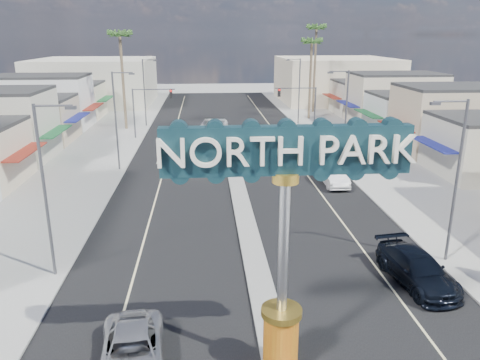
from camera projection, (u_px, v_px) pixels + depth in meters
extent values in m
plane|color=gray|center=(233.00, 168.00, 44.33)|extent=(160.00, 160.00, 0.00)
cube|color=black|center=(233.00, 168.00, 44.33)|extent=(20.00, 120.00, 0.01)
cube|color=gray|center=(249.00, 236.00, 29.08)|extent=(1.30, 30.00, 0.16)
cube|color=gray|center=(82.00, 170.00, 43.28)|extent=(8.00, 120.00, 0.12)
cube|color=gray|center=(377.00, 164.00, 45.35)|extent=(8.00, 120.00, 0.12)
cube|color=beige|center=(19.00, 117.00, 54.04)|extent=(12.00, 42.00, 6.00)
cube|color=#B7B29E|center=(420.00, 112.00, 57.59)|extent=(12.00, 42.00, 6.00)
cube|color=#B7B29E|center=(96.00, 82.00, 84.36)|extent=(20.00, 20.00, 8.00)
cube|color=beige|center=(335.00, 80.00, 87.61)|extent=(20.00, 20.00, 8.00)
cylinder|color=#CD4A0F|center=(281.00, 340.00, 17.31)|extent=(1.30, 1.30, 2.20)
cylinder|color=gold|center=(281.00, 312.00, 16.94)|extent=(1.50, 1.50, 0.25)
cylinder|color=#B7B7BC|center=(283.00, 248.00, 16.19)|extent=(0.36, 0.36, 4.80)
cylinder|color=gold|center=(286.00, 177.00, 15.43)|extent=(0.90, 0.90, 0.35)
cube|color=#0F282F|center=(286.00, 150.00, 15.15)|extent=(8.20, 0.50, 1.60)
cylinder|color=#47474C|center=(134.00, 114.00, 55.96)|extent=(0.18, 0.18, 6.00)
cylinder|color=#47474C|center=(154.00, 89.00, 55.28)|extent=(5.00, 0.12, 0.12)
cube|color=black|center=(171.00, 93.00, 55.58)|extent=(0.32, 0.32, 1.00)
sphere|color=red|center=(171.00, 91.00, 55.31)|extent=(0.22, 0.22, 0.22)
cylinder|color=#47474C|center=(315.00, 112.00, 57.58)|extent=(0.18, 0.18, 6.00)
cylinder|color=#47474C|center=(296.00, 88.00, 56.53)|extent=(5.00, 0.12, 0.12)
cube|color=black|center=(279.00, 92.00, 56.54)|extent=(0.32, 0.32, 1.00)
sphere|color=red|center=(279.00, 90.00, 56.27)|extent=(0.22, 0.22, 0.22)
cylinder|color=#47474C|center=(45.00, 195.00, 23.17)|extent=(0.16, 0.16, 9.00)
cylinder|color=#47474C|center=(53.00, 106.00, 21.93)|extent=(1.80, 0.10, 0.10)
cube|color=#47474C|center=(71.00, 108.00, 22.02)|extent=(0.50, 0.22, 0.15)
cylinder|color=#47474C|center=(116.00, 123.00, 42.21)|extent=(0.16, 0.16, 9.00)
cylinder|color=#47474C|center=(122.00, 73.00, 40.97)|extent=(1.80, 0.10, 0.10)
cube|color=#47474C|center=(132.00, 74.00, 41.06)|extent=(0.50, 0.22, 0.15)
cylinder|color=#47474C|center=(144.00, 93.00, 63.16)|extent=(0.16, 0.16, 9.00)
cylinder|color=#47474C|center=(149.00, 60.00, 61.91)|extent=(1.80, 0.10, 0.10)
cube|color=#47474C|center=(155.00, 61.00, 62.00)|extent=(0.50, 0.22, 0.15)
cylinder|color=#47474C|center=(456.00, 185.00, 24.74)|extent=(0.16, 0.16, 9.00)
cylinder|color=#47474C|center=(451.00, 101.00, 23.37)|extent=(1.80, 0.10, 0.10)
cube|color=#47474C|center=(435.00, 104.00, 23.34)|extent=(0.50, 0.22, 0.15)
cylinder|color=#47474C|center=(346.00, 119.00, 43.78)|extent=(0.16, 0.16, 9.00)
cylinder|color=#47474C|center=(339.00, 71.00, 42.40)|extent=(1.80, 0.10, 0.10)
cube|color=#47474C|center=(330.00, 73.00, 42.38)|extent=(0.50, 0.22, 0.15)
cylinder|color=#47474C|center=(299.00, 92.00, 64.72)|extent=(0.16, 0.16, 9.00)
cylinder|color=#47474C|center=(294.00, 59.00, 63.35)|extent=(1.80, 0.10, 0.10)
cube|color=#47474C|center=(288.00, 60.00, 63.32)|extent=(0.50, 0.22, 0.15)
cylinder|color=brown|center=(123.00, 84.00, 60.63)|extent=(0.36, 0.36, 12.00)
cylinder|color=brown|center=(310.00, 82.00, 68.41)|extent=(0.36, 0.36, 11.00)
cylinder|color=brown|center=(315.00, 72.00, 73.97)|extent=(0.36, 0.36, 13.00)
imported|color=#B3B4B8|center=(132.00, 353.00, 17.47)|extent=(2.89, 5.36, 1.43)
imported|color=black|center=(417.00, 269.00, 23.56)|extent=(2.98, 5.79, 1.61)
imported|color=silver|center=(333.00, 175.00, 39.24)|extent=(1.72, 4.87, 1.60)
imported|color=white|center=(211.00, 141.00, 48.08)|extent=(4.06, 11.75, 3.21)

